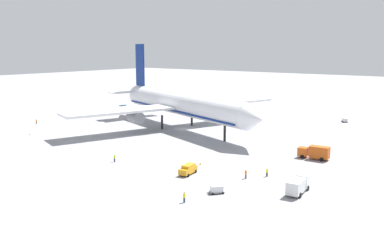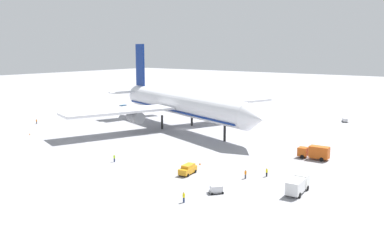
# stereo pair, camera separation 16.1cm
# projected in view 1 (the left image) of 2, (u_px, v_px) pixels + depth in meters

# --- Properties ---
(ground_plane) EXTENTS (600.00, 600.00, 0.00)m
(ground_plane) POSITION_uv_depth(u_px,v_px,m) (182.00, 129.00, 131.54)
(ground_plane) COLOR gray
(airliner) EXTENTS (72.00, 71.60, 26.40)m
(airliner) POSITION_uv_depth(u_px,v_px,m) (180.00, 104.00, 131.32)
(airliner) COLOR white
(airliner) RESTS_ON ground
(service_truck_0) EXTENTS (7.01, 2.84, 3.09)m
(service_truck_0) POSITION_uv_depth(u_px,v_px,m) (315.00, 152.00, 95.20)
(service_truck_0) COLOR #BF4C14
(service_truck_0) RESTS_ON ground
(service_truck_1) EXTENTS (2.98, 7.06, 2.75)m
(service_truck_1) POSITION_uv_depth(u_px,v_px,m) (298.00, 185.00, 72.81)
(service_truck_1) COLOR white
(service_truck_1) RESTS_ON ground
(service_van) EXTENTS (2.61, 4.86, 1.97)m
(service_van) POSITION_uv_depth(u_px,v_px,m) (188.00, 169.00, 83.89)
(service_van) COLOR orange
(service_van) RESTS_ON ground
(baggage_cart_0) EXTENTS (2.76, 3.43, 1.33)m
(baggage_cart_0) POSITION_uv_depth(u_px,v_px,m) (345.00, 120.00, 143.46)
(baggage_cart_0) COLOR gray
(baggage_cart_0) RESTS_ON ground
(baggage_cart_1) EXTENTS (2.64, 2.82, 1.37)m
(baggage_cart_1) POSITION_uv_depth(u_px,v_px,m) (217.00, 189.00, 72.87)
(baggage_cart_1) COLOR gray
(baggage_cart_1) RESTS_ON ground
(baggage_cart_2) EXTENTS (1.66, 3.62, 0.40)m
(baggage_cart_2) POSITION_uv_depth(u_px,v_px,m) (123.00, 105.00, 184.32)
(baggage_cart_2) COLOR #26598C
(baggage_cart_2) RESTS_ON ground
(ground_worker_0) EXTENTS (0.52, 0.52, 1.75)m
(ground_worker_0) POSITION_uv_depth(u_px,v_px,m) (184.00, 197.00, 68.48)
(ground_worker_0) COLOR navy
(ground_worker_0) RESTS_ON ground
(ground_worker_1) EXTENTS (0.54, 0.54, 1.71)m
(ground_worker_1) POSITION_uv_depth(u_px,v_px,m) (246.00, 174.00, 81.11)
(ground_worker_1) COLOR #3F3F47
(ground_worker_1) RESTS_ON ground
(ground_worker_2) EXTENTS (0.52, 0.52, 1.67)m
(ground_worker_2) POSITION_uv_depth(u_px,v_px,m) (114.00, 158.00, 93.03)
(ground_worker_2) COLOR navy
(ground_worker_2) RESTS_ON ground
(ground_worker_3) EXTENTS (0.57, 0.57, 1.69)m
(ground_worker_3) POSITION_uv_depth(u_px,v_px,m) (267.00, 172.00, 82.42)
(ground_worker_3) COLOR black
(ground_worker_3) RESTS_ON ground
(ground_worker_4) EXTENTS (0.47, 0.47, 1.65)m
(ground_worker_4) POSITION_uv_depth(u_px,v_px,m) (36.00, 122.00, 139.73)
(ground_worker_4) COLOR #3F3F47
(ground_worker_4) RESTS_ON ground
(traffic_cone_0) EXTENTS (0.36, 0.36, 0.55)m
(traffic_cone_0) POSITION_uv_depth(u_px,v_px,m) (154.00, 105.00, 185.88)
(traffic_cone_0) COLOR orange
(traffic_cone_0) RESTS_ON ground
(traffic_cone_1) EXTENTS (0.36, 0.36, 0.55)m
(traffic_cone_1) POSITION_uv_depth(u_px,v_px,m) (30.00, 134.00, 121.99)
(traffic_cone_1) COLOR orange
(traffic_cone_1) RESTS_ON ground
(traffic_cone_2) EXTENTS (0.36, 0.36, 0.55)m
(traffic_cone_2) POSITION_uv_depth(u_px,v_px,m) (200.00, 164.00, 90.73)
(traffic_cone_2) COLOR orange
(traffic_cone_2) RESTS_ON ground
(traffic_cone_3) EXTENTS (0.36, 0.36, 0.55)m
(traffic_cone_3) POSITION_uv_depth(u_px,v_px,m) (240.00, 111.00, 166.86)
(traffic_cone_3) COLOR orange
(traffic_cone_3) RESTS_ON ground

